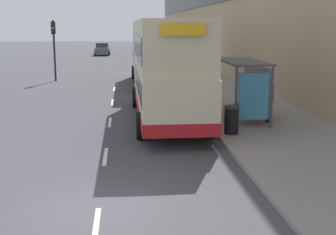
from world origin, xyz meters
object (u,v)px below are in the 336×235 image
at_px(car_0, 102,49).
at_px(litter_bin, 232,120).
at_px(bus_shelter, 248,79).
at_px(double_decker_bus_ahead, 153,52).
at_px(traffic_light_far_kerb, 54,40).
at_px(double_decker_bus_near, 167,68).
at_px(pedestrian_2, 248,84).
at_px(pedestrian_at_shelter, 250,93).
at_px(pedestrian_1, 269,100).

height_order(car_0, litter_bin, car_0).
relative_size(bus_shelter, car_0, 0.96).
relative_size(double_decker_bus_ahead, traffic_light_far_kerb, 2.43).
distance_m(double_decker_bus_near, car_0, 45.44).
bearing_deg(double_decker_bus_ahead, bus_shelter, -76.86).
distance_m(bus_shelter, pedestrian_2, 5.36).
distance_m(car_0, litter_bin, 48.94).
xyz_separation_m(double_decker_bus_ahead, pedestrian_2, (4.50, -8.19, -1.26)).
bearing_deg(bus_shelter, pedestrian_at_shelter, 71.52).
bearing_deg(car_0, pedestrian_at_shelter, 101.18).
relative_size(double_decker_bus_ahead, pedestrian_at_shelter, 6.62).
distance_m(double_decker_bus_near, traffic_light_far_kerb, 16.73).
bearing_deg(pedestrian_1, car_0, 100.71).
relative_size(double_decker_bus_ahead, pedestrian_1, 6.04).
height_order(pedestrian_at_shelter, pedestrian_1, pedestrian_1).
bearing_deg(bus_shelter, double_decker_bus_near, 166.07).
bearing_deg(traffic_light_far_kerb, pedestrian_2, -43.41).
height_order(double_decker_bus_near, traffic_light_far_kerb, traffic_light_far_kerb).
bearing_deg(traffic_light_far_kerb, bus_shelter, -57.64).
bearing_deg(pedestrian_1, traffic_light_far_kerb, 123.43).
bearing_deg(pedestrian_1, double_decker_bus_ahead, 105.70).
bearing_deg(pedestrian_1, litter_bin, -136.26).
height_order(double_decker_bus_near, double_decker_bus_ahead, same).
xyz_separation_m(car_0, pedestrian_1, (8.80, -46.54, 0.21)).
xyz_separation_m(bus_shelter, pedestrian_2, (1.40, 5.11, -0.85)).
xyz_separation_m(double_decker_bus_ahead, pedestrian_at_shelter, (3.78, -11.27, -1.32)).
distance_m(car_0, pedestrian_at_shelter, 44.81).
height_order(double_decker_bus_ahead, pedestrian_2, double_decker_bus_ahead).
xyz_separation_m(double_decker_bus_near, pedestrian_2, (4.70, 4.29, -1.26)).
distance_m(bus_shelter, double_decker_bus_near, 3.42).
distance_m(double_decker_bus_near, pedestrian_1, 4.49).
relative_size(pedestrian_at_shelter, pedestrian_1, 0.91).
bearing_deg(bus_shelter, pedestrian_2, 74.68).
xyz_separation_m(pedestrian_2, traffic_light_far_kerb, (-11.57, 10.95, 1.96)).
relative_size(double_decker_bus_near, double_decker_bus_ahead, 0.98).
height_order(bus_shelter, pedestrian_1, bus_shelter).
bearing_deg(pedestrian_2, double_decker_bus_ahead, 118.80).
xyz_separation_m(pedestrian_1, traffic_light_far_kerb, (-10.96, 16.61, 1.94)).
xyz_separation_m(double_decker_bus_near, pedestrian_1, (4.09, -1.37, -1.24)).
distance_m(double_decker_bus_ahead, pedestrian_2, 9.43).
xyz_separation_m(pedestrian_at_shelter, pedestrian_2, (0.72, 3.08, 0.06)).
height_order(litter_bin, traffic_light_far_kerb, traffic_light_far_kerb).
bearing_deg(double_decker_bus_near, litter_bin, -57.82).
bearing_deg(pedestrian_at_shelter, pedestrian_2, 76.81).
bearing_deg(traffic_light_far_kerb, litter_bin, -64.23).
bearing_deg(traffic_light_far_kerb, car_0, 85.87).
height_order(double_decker_bus_near, pedestrian_at_shelter, double_decker_bus_near).
xyz_separation_m(pedestrian_at_shelter, pedestrian_1, (0.11, -2.58, 0.08)).
bearing_deg(bus_shelter, traffic_light_far_kerb, 122.36).
height_order(double_decker_bus_near, pedestrian_1, double_decker_bus_near).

